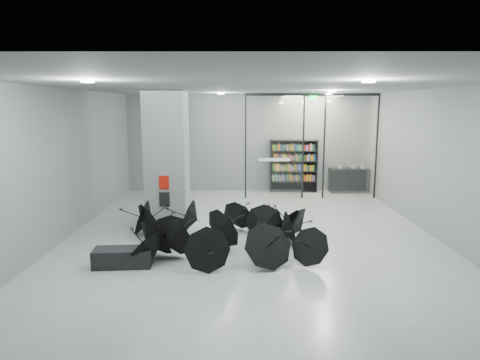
{
  "coord_description": "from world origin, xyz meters",
  "views": [
    {
      "loc": [
        -0.26,
        -10.79,
        3.54
      ],
      "look_at": [
        -0.3,
        1.5,
        1.4
      ],
      "focal_mm": 32.05,
      "sensor_mm": 36.0,
      "label": 1
    }
  ],
  "objects_px": {
    "shop_counter": "(349,180)",
    "umbrella_cluster": "(222,236)",
    "column": "(167,157)",
    "bookshelf": "(294,166)",
    "bench": "(123,257)"
  },
  "relations": [
    {
      "from": "bench",
      "to": "column",
      "type": "bearing_deg",
      "value": 79.43
    },
    {
      "from": "bench",
      "to": "shop_counter",
      "type": "xyz_separation_m",
      "value": [
        7.13,
        8.38,
        0.29
      ]
    },
    {
      "from": "column",
      "to": "shop_counter",
      "type": "bearing_deg",
      "value": 34.81
    },
    {
      "from": "shop_counter",
      "to": "umbrella_cluster",
      "type": "relative_size",
      "value": 0.3
    },
    {
      "from": "bench",
      "to": "umbrella_cluster",
      "type": "xyz_separation_m",
      "value": [
        2.15,
        1.23,
        0.11
      ]
    },
    {
      "from": "bench",
      "to": "umbrella_cluster",
      "type": "bearing_deg",
      "value": 25.49
    },
    {
      "from": "bookshelf",
      "to": "shop_counter",
      "type": "relative_size",
      "value": 1.31
    },
    {
      "from": "shop_counter",
      "to": "umbrella_cluster",
      "type": "height_order",
      "value": "umbrella_cluster"
    },
    {
      "from": "bench",
      "to": "bookshelf",
      "type": "height_order",
      "value": "bookshelf"
    },
    {
      "from": "bench",
      "to": "bookshelf",
      "type": "xyz_separation_m",
      "value": [
        4.82,
        8.45,
        0.87
      ]
    },
    {
      "from": "bench",
      "to": "shop_counter",
      "type": "height_order",
      "value": "shop_counter"
    },
    {
      "from": "bench",
      "to": "shop_counter",
      "type": "relative_size",
      "value": 0.78
    },
    {
      "from": "column",
      "to": "shop_counter",
      "type": "xyz_separation_m",
      "value": [
        6.72,
        4.67,
        -1.51
      ]
    },
    {
      "from": "umbrella_cluster",
      "to": "column",
      "type": "bearing_deg",
      "value": 125.16
    },
    {
      "from": "bookshelf",
      "to": "umbrella_cluster",
      "type": "bearing_deg",
      "value": -107.77
    }
  ]
}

